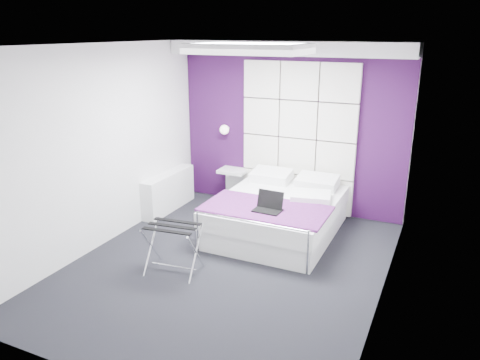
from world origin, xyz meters
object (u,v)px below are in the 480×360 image
object	(u,v)px
radiator	(169,191)
nightstand	(233,171)
wall_lamp	(225,129)
bed	(278,214)
laptop	(269,206)
luggage_rack	(173,249)

from	to	relation	value
radiator	nightstand	bearing A→B (deg)	42.20
wall_lamp	radiator	distance (m)	1.35
radiator	bed	world-z (taller)	bed
wall_lamp	bed	bearing A→B (deg)	-35.46
radiator	nightstand	distance (m)	1.10
radiator	laptop	distance (m)	2.10
wall_lamp	radiator	world-z (taller)	wall_lamp
wall_lamp	bed	world-z (taller)	wall_lamp
wall_lamp	laptop	size ratio (longest dim) A/B	0.43
wall_lamp	radiator	bearing A→B (deg)	-130.10
wall_lamp	radiator	size ratio (longest dim) A/B	0.12
wall_lamp	nightstand	bearing A→B (deg)	-14.56
bed	radiator	bearing A→B (deg)	175.83
bed	luggage_rack	distance (m)	1.72
nightstand	laptop	xyz separation A→B (m)	(1.17, -1.40, 0.06)
wall_lamp	radiator	xyz separation A→B (m)	(-0.64, -0.76, -0.92)
luggage_rack	laptop	world-z (taller)	laptop
wall_lamp	laptop	xyz separation A→B (m)	(1.33, -1.44, -0.61)
luggage_rack	laptop	bearing A→B (deg)	44.90
laptop	wall_lamp	bearing A→B (deg)	135.08
radiator	luggage_rack	bearing A→B (deg)	-55.48
wall_lamp	laptop	distance (m)	2.05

